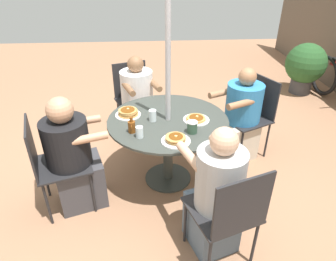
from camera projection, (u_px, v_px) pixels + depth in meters
ground_plane at (168, 178)px, 3.29m from camera, size 12.00×12.00×0.00m
patio_table at (168, 131)px, 2.99m from camera, size 1.18×1.18×0.73m
umbrella_pole at (168, 84)px, 2.73m from camera, size 0.05×0.05×2.19m
patio_chair_north at (134, 95)px, 3.89m from camera, size 0.59×0.59×0.94m
diner_north at (138, 104)px, 3.77m from camera, size 0.61×0.53×1.09m
patio_chair_east at (51, 161)px, 2.65m from camera, size 0.58×0.58×0.94m
diner_east at (74, 160)px, 2.73m from camera, size 0.52×0.58×1.13m
patio_chair_south at (229, 211)px, 2.13m from camera, size 0.59×0.59×0.94m
diner_south at (216, 197)px, 2.28m from camera, size 0.60×0.50×1.14m
patio_chair_west at (252, 112)px, 3.47m from camera, size 0.61×0.61×0.94m
diner_west at (239, 120)px, 3.42m from camera, size 0.56×0.62×1.09m
pancake_plate_a at (176, 139)px, 2.56m from camera, size 0.25×0.25×0.06m
pancake_plate_b at (128, 113)px, 2.97m from camera, size 0.25×0.25×0.08m
pancake_plate_c at (196, 119)px, 2.89m from camera, size 0.25×0.25×0.04m
syrup_bottle at (132, 126)px, 2.67m from camera, size 0.09×0.07×0.15m
coffee_cup at (192, 127)px, 2.67m from camera, size 0.09×0.09×0.11m
drinking_glass_a at (139, 132)px, 2.61m from camera, size 0.07×0.07×0.10m
drinking_glass_b at (153, 115)px, 2.86m from camera, size 0.07×0.07×0.11m
potted_shrub at (305, 66)px, 5.07m from camera, size 0.67×0.67×0.86m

